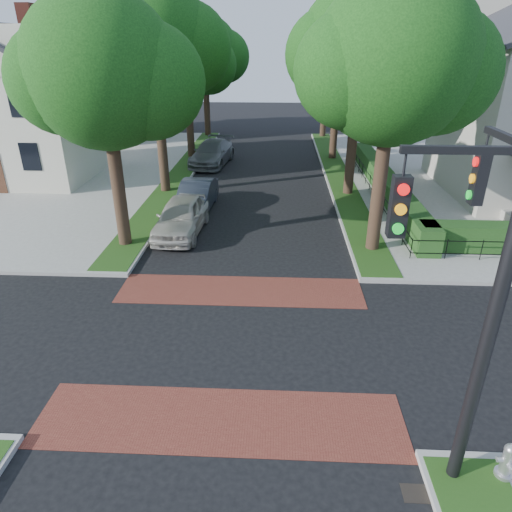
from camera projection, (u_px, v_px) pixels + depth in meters
The scene contains 23 objects.
ground at pixel (233, 342), 14.05m from camera, with size 120.00×120.00×0.00m, color black.
crosswalk_far at pixel (241, 290), 16.94m from camera, with size 9.00×2.20×0.01m, color maroon.
crosswalk_near at pixel (220, 420), 11.16m from camera, with size 9.00×2.20×0.01m, color maroon.
storm_drain at pixel (418, 493), 9.35m from camera, with size 0.65×0.45×0.01m, color black.
grass_strip_ne at pixel (338, 174), 30.99m from camera, with size 1.60×29.80×0.02m, color #1A4313.
grass_strip_nw at pixel (181, 172), 31.46m from camera, with size 1.60×29.80×0.02m, color #1A4313.
tree_right_near at pixel (395, 64), 17.07m from camera, with size 7.75×6.67×10.66m.
tree_right_mid at pixel (362, 49), 24.15m from camera, with size 8.25×7.09×11.22m.
tree_right_far at pixel (340, 64), 32.71m from camera, with size 7.25×6.23×9.74m.
tree_right_back at pixel (328, 55), 40.69m from camera, with size 7.50×6.45×10.20m.
tree_left_near at pixel (108, 73), 17.70m from camera, with size 7.50×6.45×10.20m.
tree_left_mid at pixel (156, 42), 24.47m from camera, with size 8.00×6.88×11.48m.
tree_left_far at pixel (188, 60), 33.10m from camera, with size 7.00×6.02×9.86m.
tree_left_back at pixel (206, 53), 41.11m from camera, with size 7.75×6.66×10.44m.
hedge_main_road at pixel (386, 184), 26.94m from camera, with size 1.00×18.00×1.20m, color #1C3B14.
fence_main_road at pixel (372, 186), 27.04m from camera, with size 0.06×18.00×0.90m, color black, non-canonical shape.
house_left_near at pixel (14, 99), 28.81m from camera, with size 10.00×9.00×10.14m.
house_left_far at pixel (95, 81), 41.45m from camera, with size 10.00×9.00×10.14m.
traffic_signal at pixel (485, 279), 7.84m from camera, with size 2.17×2.00×8.00m.
parked_car_front at pixel (181, 216), 21.63m from camera, with size 2.02×5.01×1.71m, color #B6B1A3.
parked_car_middle at pixel (196, 196), 24.67m from camera, with size 1.66×4.77×1.57m, color #1D232C.
parked_car_rear at pixel (212, 153), 33.83m from camera, with size 2.40×5.90×1.71m, color slate.
fire_hydrant at pixel (508, 461), 9.38m from camera, with size 0.48×0.50×0.90m.
Camera 1 is at (1.28, -11.51, 8.42)m, focal length 32.00 mm.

